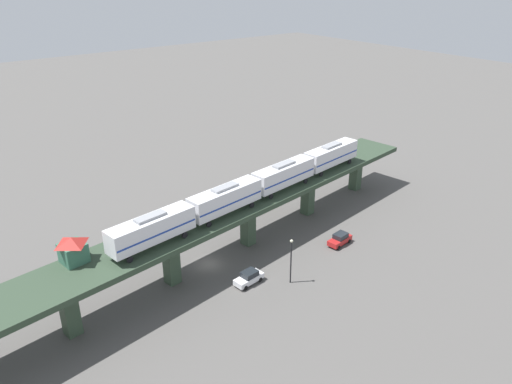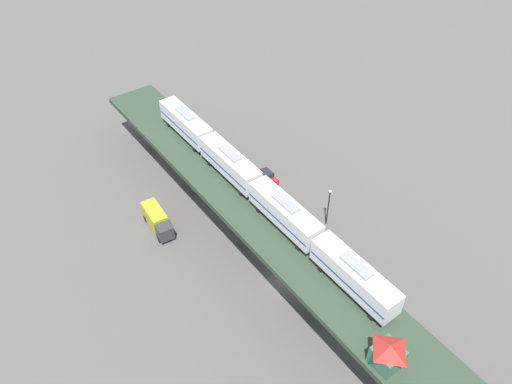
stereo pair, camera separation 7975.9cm
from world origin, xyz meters
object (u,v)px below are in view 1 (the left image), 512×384
(subway_train, at_px, (256,186))
(street_lamp, at_px, (291,258))
(street_car_white, at_px, (249,277))
(delivery_truck, at_px, (254,196))
(street_car_red, at_px, (340,239))
(signal_hut, at_px, (73,249))

(subway_train, bearing_deg, street_lamp, 167.48)
(street_car_white, relative_size, delivery_truck, 0.62)
(street_car_red, bearing_deg, street_lamp, 103.02)
(signal_hut, distance_m, street_car_white, 23.83)
(delivery_truck, bearing_deg, subway_train, 143.34)
(subway_train, relative_size, delivery_truck, 6.79)
(subway_train, distance_m, delivery_truck, 17.39)
(subway_train, xyz_separation_m, street_car_white, (-7.52, 7.11, -9.50))
(subway_train, distance_m, street_car_red, 16.44)
(street_car_white, bearing_deg, street_car_red, -91.22)
(street_car_red, bearing_deg, street_car_white, 88.78)
(delivery_truck, bearing_deg, street_lamp, 153.63)
(subway_train, height_order, street_car_white, subway_train)
(street_car_white, height_order, street_lamp, street_lamp)
(street_car_red, relative_size, delivery_truck, 0.63)
(street_car_white, bearing_deg, street_lamp, -126.46)
(signal_hut, relative_size, street_car_white, 0.79)
(delivery_truck, bearing_deg, street_car_red, -174.73)
(signal_hut, relative_size, delivery_truck, 0.50)
(street_car_white, bearing_deg, delivery_truck, -39.40)
(street_car_white, distance_m, street_lamp, 6.62)
(street_lamp, bearing_deg, subway_train, -12.52)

